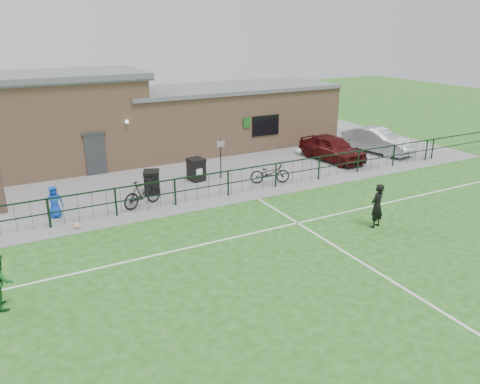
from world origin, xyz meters
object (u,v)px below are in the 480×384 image
wheelie_bin_left (152,183)px  bicycle_d (143,193)px  bicycle_e (270,173)px  outfield_player (0,281)px  wheelie_bin_right (196,170)px  ball_ground (77,226)px  spectator_child (54,202)px  car_maroon (332,148)px  sign_post (221,159)px  car_silver (377,140)px

wheelie_bin_left → bicycle_d: (-0.83, -1.33, 0.08)m
bicycle_e → outfield_player: bearing=136.8°
wheelie_bin_right → ball_ground: size_ratio=4.24×
wheelie_bin_right → spectator_child: size_ratio=0.78×
wheelie_bin_right → car_maroon: size_ratio=0.24×
wheelie_bin_right → ball_ground: (-6.25, -3.24, -0.41)m
sign_post → ball_ground: (-7.47, -2.99, -0.90)m
sign_post → spectator_child: size_ratio=1.53×
wheelie_bin_left → sign_post: bearing=29.3°
wheelie_bin_left → ball_ground: bearing=-127.4°
wheelie_bin_left → spectator_child: size_ratio=0.76×
wheelie_bin_left → bicycle_d: size_ratio=0.51×
car_maroon → car_silver: car_silver is taller
car_silver → bicycle_e: size_ratio=2.28×
car_maroon → outfield_player: 18.64m
spectator_child → bicycle_d: bearing=-11.3°
sign_post → spectator_child: bearing=-169.4°
bicycle_e → spectator_child: 9.76m
outfield_player → wheelie_bin_left: bearing=-48.6°
wheelie_bin_right → bicycle_e: (2.97, -2.06, -0.01)m
wheelie_bin_right → bicycle_e: bearing=-42.4°
bicycle_e → spectator_child: bearing=109.9°
wheelie_bin_left → bicycle_d: 1.57m
sign_post → car_maroon: 6.98m
bicycle_d → sign_post: bearing=-89.2°
car_maroon → bicycle_e: (-5.22, -1.84, -0.21)m
spectator_child → ball_ground: bearing=-74.0°
sign_post → outfield_player: (-10.13, -7.37, -0.25)m
sign_post → bicycle_e: sign_post is taller
wheelie_bin_right → wheelie_bin_left: bearing=-168.8°
bicycle_d → bicycle_e: 6.33m
ball_ground → sign_post: bearing=21.8°
car_silver → ball_ground: car_silver is taller
wheelie_bin_right → bicycle_d: size_ratio=0.53×
car_silver → sign_post: bearing=168.5°
spectator_child → car_silver: bearing=1.4°
sign_post → outfield_player: size_ratio=1.29×
spectator_child → car_maroon: bearing=2.1°
car_maroon → outfield_player: bearing=-163.2°
ball_ground → car_silver: bearing=10.0°
car_silver → bicycle_e: 8.94m
wheelie_bin_left → wheelie_bin_right: wheelie_bin_right is taller
bicycle_d → outfield_player: 7.77m
car_silver → bicycle_e: bearing=-179.7°
bicycle_d → wheelie_bin_right: bearing=-79.0°
outfield_player → spectator_child: bearing=-25.1°
spectator_child → outfield_player: (-2.13, -5.88, 0.10)m
car_maroon → car_silver: (3.50, 0.14, 0.00)m
car_maroon → spectator_child: car_maroon is taller
wheelie_bin_left → ball_ground: 4.43m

